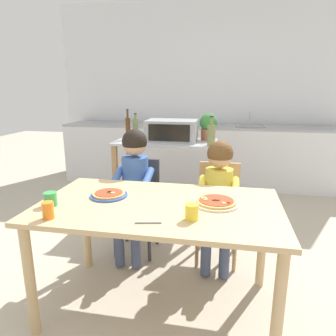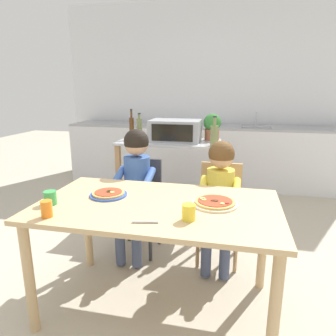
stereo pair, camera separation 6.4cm
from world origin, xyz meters
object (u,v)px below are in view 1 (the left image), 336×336
(bottle_dark_olive_oil, at_px, (211,135))
(pizza_plate_blue_rimmed, at_px, (109,194))
(dining_table, at_px, (159,218))
(serving_spoon, at_px, (148,222))
(dining_chair_left, at_px, (138,199))
(kitchen_island_cart, at_px, (166,167))
(child_in_blue_striped_shirt, at_px, (134,177))
(child_in_yellow_shirt, at_px, (219,187))
(bottle_slim_sauce, at_px, (136,128))
(potted_herb_plant, at_px, (208,126))
(drinking_cup_yellow, at_px, (192,212))
(drinking_cup_green, at_px, (50,199))
(pizza_plate_cream, at_px, (216,202))
(drinking_cup_orange, at_px, (48,210))
(toaster_oven, at_px, (172,131))
(bottle_squat_spirits, at_px, (128,128))
(dining_chair_right, at_px, (218,204))

(bottle_dark_olive_oil, bearing_deg, pizza_plate_blue_rimmed, -116.97)
(bottle_dark_olive_oil, bearing_deg, dining_table, -101.19)
(serving_spoon, bearing_deg, dining_chair_left, 109.37)
(kitchen_island_cart, height_order, child_in_blue_striped_shirt, child_in_blue_striped_shirt)
(child_in_yellow_shirt, xyz_separation_m, serving_spoon, (-0.34, -0.89, 0.07))
(bottle_dark_olive_oil, bearing_deg, kitchen_island_cart, 157.43)
(bottle_slim_sauce, distance_m, dining_table, 1.70)
(potted_herb_plant, relative_size, dining_chair_left, 0.35)
(bottle_slim_sauce, xyz_separation_m, potted_herb_plant, (0.80, 0.04, 0.03))
(drinking_cup_yellow, bearing_deg, drinking_cup_green, 177.12)
(bottle_dark_olive_oil, distance_m, potted_herb_plant, 0.36)
(bottle_dark_olive_oil, xyz_separation_m, potted_herb_plant, (-0.05, 0.35, 0.04))
(kitchen_island_cart, relative_size, pizza_plate_cream, 3.85)
(pizza_plate_blue_rimmed, bearing_deg, drinking_cup_orange, -116.00)
(toaster_oven, xyz_separation_m, bottle_squat_spirits, (-0.48, 0.00, 0.02))
(pizza_plate_blue_rimmed, bearing_deg, pizza_plate_cream, -0.87)
(drinking_cup_orange, bearing_deg, toaster_oven, 78.22)
(potted_herb_plant, bearing_deg, bottle_squat_spirits, -170.15)
(drinking_cup_orange, bearing_deg, child_in_blue_striped_shirt, 78.51)
(kitchen_island_cart, relative_size, potted_herb_plant, 3.80)
(bottle_slim_sauce, xyz_separation_m, pizza_plate_cream, (0.95, -1.49, -0.25))
(potted_herb_plant, xyz_separation_m, child_in_blue_striped_shirt, (-0.55, -0.97, -0.32))
(serving_spoon, bearing_deg, drinking_cup_orange, -175.97)
(drinking_cup_green, xyz_separation_m, serving_spoon, (0.64, -0.13, -0.04))
(dining_chair_left, height_order, child_in_blue_striped_shirt, child_in_blue_striped_shirt)
(toaster_oven, distance_m, bottle_dark_olive_oil, 0.47)
(dining_chair_right, xyz_separation_m, child_in_blue_striped_shirt, (-0.70, -0.10, 0.23))
(bottle_squat_spirits, distance_m, pizza_plate_blue_rimmed, 1.44)
(toaster_oven, xyz_separation_m, drinking_cup_green, (-0.46, -1.60, -0.21))
(serving_spoon, bearing_deg, pizza_plate_cream, 45.49)
(potted_herb_plant, relative_size, pizza_plate_blue_rimmed, 1.15)
(dining_chair_left, relative_size, dining_chair_right, 1.00)
(serving_spoon, bearing_deg, pizza_plate_blue_rimmed, 135.22)
(bottle_squat_spirits, distance_m, drinking_cup_yellow, 1.88)
(pizza_plate_cream, relative_size, drinking_cup_green, 3.32)
(bottle_dark_olive_oil, height_order, potted_herb_plant, bottle_dark_olive_oil)
(kitchen_island_cart, bearing_deg, drinking_cup_orange, -99.76)
(dining_table, bearing_deg, serving_spoon, -88.50)
(dining_table, distance_m, serving_spoon, 0.30)
(bottle_squat_spirits, bearing_deg, child_in_yellow_shirt, -39.80)
(toaster_oven, bearing_deg, pizza_plate_blue_rimmed, -97.31)
(serving_spoon, bearing_deg, bottle_dark_olive_oil, 81.16)
(potted_herb_plant, distance_m, dining_table, 1.65)
(bottle_dark_olive_oil, height_order, drinking_cup_orange, bottle_dark_olive_oil)
(bottle_squat_spirits, xyz_separation_m, drinking_cup_yellow, (0.88, -1.64, -0.23))
(kitchen_island_cart, bearing_deg, child_in_blue_striped_shirt, -97.74)
(bottle_slim_sauce, xyz_separation_m, serving_spoon, (0.61, -1.84, -0.25))
(child_in_blue_striped_shirt, height_order, drinking_cup_orange, child_in_blue_striped_shirt)
(dining_chair_left, xyz_separation_m, drinking_cup_yellow, (0.58, -0.93, 0.30))
(child_in_yellow_shirt, xyz_separation_m, pizza_plate_cream, (-0.00, -0.55, 0.08))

